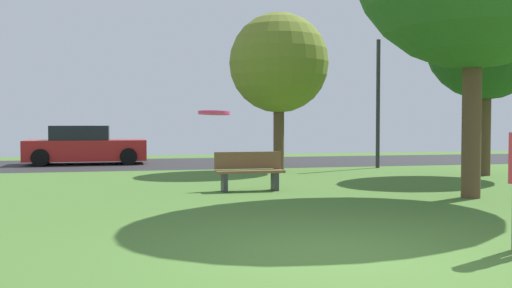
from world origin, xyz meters
The scene contains 8 objects.
ground_plane centered at (0.00, 0.00, 0.00)m, with size 44.00×44.00×0.00m, color #47702D.
road_strip centered at (0.00, 16.00, 0.00)m, with size 44.00×6.40×0.01m, color #28282B.
maple_tree_near centered at (8.17, 8.75, 4.05)m, with size 3.59×3.59×5.87m.
oak_tree_right centered at (2.62, 11.92, 3.55)m, with size 3.30×3.30×5.22m.
frisbee_disc centered at (-1.65, -1.58, 1.66)m, with size 0.38×0.38×0.04m.
parked_car_red centered at (-3.85, 16.38, 0.68)m, with size 4.46×2.06×1.48m.
park_bench centered at (0.44, 6.58, 0.46)m, with size 1.60×0.45×0.90m.
street_lamp_post centered at (6.31, 12.20, 2.25)m, with size 0.14×0.14×4.50m, color #2D2D33.
Camera 1 is at (-2.38, -6.30, 1.57)m, focal length 39.88 mm.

